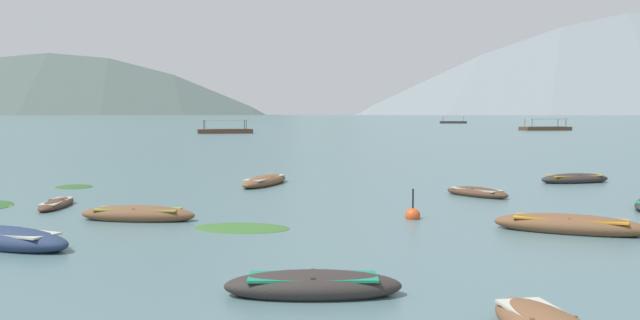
% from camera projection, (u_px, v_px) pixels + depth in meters
% --- Properties ---
extents(ground_plane, '(6000.00, 6000.00, 0.00)m').
position_uv_depth(ground_plane, '(324.00, 114.00, 1504.01)').
color(ground_plane, slate).
extents(mountain_1, '(1114.96, 1114.96, 456.65)m').
position_uv_depth(mountain_1, '(134.00, 7.00, 1436.40)').
color(mountain_1, '#4C5B56').
rests_on(mountain_1, ground).
extents(mountain_2, '(896.29, 896.29, 217.76)m').
position_uv_depth(mountain_2, '(323.00, 63.00, 1444.63)').
color(mountain_2, slate).
rests_on(mountain_2, ground).
extents(mountain_3, '(1352.15, 1352.15, 471.95)m').
position_uv_depth(mountain_3, '(578.00, 4.00, 1441.34)').
color(mountain_3, slate).
rests_on(mountain_3, ground).
extents(rowboat_1, '(2.60, 4.71, 0.59)m').
position_uv_depth(rowboat_1, '(268.00, 181.00, 32.98)').
color(rowboat_1, brown).
rests_on(rowboat_1, ground).
extents(rowboat_2, '(4.41, 2.98, 0.67)m').
position_uv_depth(rowboat_2, '(10.00, 239.00, 17.79)').
color(rowboat_2, navy).
rests_on(rowboat_2, ground).
extents(rowboat_3, '(4.52, 2.91, 0.68)m').
position_uv_depth(rowboat_3, '(574.00, 225.00, 19.88)').
color(rowboat_3, brown).
rests_on(rowboat_3, ground).
extents(rowboat_5, '(3.48, 1.19, 0.61)m').
position_uv_depth(rowboat_5, '(316.00, 286.00, 13.05)').
color(rowboat_5, '#2D2826').
rests_on(rowboat_5, ground).
extents(rowboat_7, '(1.00, 3.25, 0.37)m').
position_uv_depth(rowboat_7, '(60.00, 204.00, 25.25)').
color(rowboat_7, '#4C3323').
rests_on(rowboat_7, ground).
extents(rowboat_8, '(2.77, 3.08, 0.49)m').
position_uv_depth(rowboat_8, '(480.00, 193.00, 28.51)').
color(rowboat_8, '#4C3323').
rests_on(rowboat_8, ground).
extents(rowboat_10, '(3.97, 1.59, 0.62)m').
position_uv_depth(rowboat_10, '(141.00, 214.00, 22.18)').
color(rowboat_10, brown).
rests_on(rowboat_10, ground).
extents(rowboat_12, '(3.96, 2.16, 0.59)m').
position_uv_depth(rowboat_12, '(579.00, 179.00, 34.00)').
color(rowboat_12, '#2D2826').
rests_on(rowboat_12, ground).
extents(ferry_0, '(9.16, 5.09, 2.54)m').
position_uv_depth(ferry_0, '(457.00, 122.00, 219.39)').
color(ferry_0, '#2D2826').
rests_on(ferry_0, ground).
extents(ferry_1, '(10.16, 5.62, 2.54)m').
position_uv_depth(ferry_1, '(549.00, 128.00, 133.51)').
color(ferry_1, '#4C3323').
rests_on(ferry_1, ground).
extents(ferry_2, '(9.67, 5.39, 2.54)m').
position_uv_depth(ferry_2, '(228.00, 131.00, 114.38)').
color(ferry_2, '#4C3323').
rests_on(ferry_2, ground).
extents(mooring_buoy, '(0.51, 0.51, 1.16)m').
position_uv_depth(mooring_buoy, '(416.00, 215.00, 22.46)').
color(mooring_buoy, '#DB4C1E').
rests_on(mooring_buoy, ground).
extents(weed_patch_1, '(2.46, 2.62, 0.14)m').
position_uv_depth(weed_patch_1, '(78.00, 187.00, 32.13)').
color(weed_patch_1, '#2D5628').
rests_on(weed_patch_1, ground).
extents(weed_patch_3, '(3.28, 2.42, 0.14)m').
position_uv_depth(weed_patch_3, '(245.00, 228.00, 20.63)').
color(weed_patch_3, '#38662D').
rests_on(weed_patch_3, ground).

